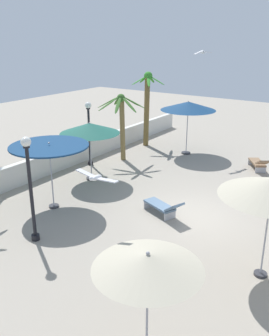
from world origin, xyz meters
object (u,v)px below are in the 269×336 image
object	(u,v)px
patio_umbrella_3	(148,263)
patio_umbrella_1	(49,148)
palm_tree_0	(122,117)
lamp_post_0	(30,183)
patio_umbrella_0	(90,128)
lounge_chair_1	(259,163)
seagull_1	(203,52)
patio_umbrella_2	(188,106)
lounge_chair_0	(163,206)
lamp_post_1	(89,128)
palm_tree_1	(147,101)
seagull_2	(96,177)

from	to	relation	value
patio_umbrella_3	patio_umbrella_1	bearing A→B (deg)	59.37
palm_tree_0	lamp_post_0	xyz separation A→B (m)	(-8.71, -2.71, -0.33)
patio_umbrella_0	patio_umbrella_3	bearing A→B (deg)	-133.17
lounge_chair_1	patio_umbrella_1	bearing A→B (deg)	149.03
lounge_chair_1	seagull_1	world-z (taller)	seagull_1
patio_umbrella_1	lounge_chair_1	world-z (taller)	patio_umbrella_1
patio_umbrella_2	palm_tree_0	distance (m)	3.98
lounge_chair_0	patio_umbrella_2	bearing A→B (deg)	21.04
lamp_post_1	seagull_1	world-z (taller)	seagull_1
palm_tree_1	lounge_chair_0	xyz separation A→B (m)	(-8.03, -5.95, -2.42)
lounge_chair_1	palm_tree_0	bearing A→B (deg)	111.37
lamp_post_0	seagull_2	xyz separation A→B (m)	(-1.31, -3.98, 1.47)
patio_umbrella_1	patio_umbrella_2	bearing A→B (deg)	-6.39
seagull_1	seagull_2	bearing A→B (deg)	-164.32
lamp_post_1	lounge_chair_1	bearing A→B (deg)	-60.96
lamp_post_0	lamp_post_1	world-z (taller)	lamp_post_0
patio_umbrella_1	patio_umbrella_2	xyz separation A→B (m)	(9.67, -1.08, 0.30)
patio_umbrella_1	seagull_2	bearing A→B (deg)	-123.08
palm_tree_1	lounge_chair_1	world-z (taller)	palm_tree_1
lounge_chair_0	lamp_post_1	bearing A→B (deg)	64.80
lamp_post_0	patio_umbrella_2	bearing A→B (deg)	1.48
lamp_post_0	lounge_chair_0	bearing A→B (deg)	-33.34
patio_umbrella_3	lamp_post_1	world-z (taller)	lamp_post_1
lamp_post_0	patio_umbrella_3	bearing A→B (deg)	-109.90
patio_umbrella_3	lounge_chair_0	bearing A→B (deg)	27.49
lamp_post_0	lounge_chair_1	xyz separation A→B (m)	(11.39, -4.13, -1.72)
seagull_2	lounge_chair_0	bearing A→B (deg)	13.46
patio_umbrella_0	patio_umbrella_2	world-z (taller)	patio_umbrella_2
palm_tree_1	seagull_1	distance (m)	4.49
lamp_post_1	seagull_2	distance (m)	11.43
patio_umbrella_0	seagull_1	distance (m)	8.08
lamp_post_1	lounge_chair_0	size ratio (longest dim) A/B	1.76
patio_umbrella_0	lamp_post_1	size ratio (longest dim) A/B	0.83
lamp_post_1	lounge_chair_1	distance (m)	9.05
patio_umbrella_1	lounge_chair_0	size ratio (longest dim) A/B	1.58
patio_umbrella_3	lamp_post_0	xyz separation A→B (m)	(2.14, 5.93, -0.42)
lamp_post_0	seagull_1	size ratio (longest dim) A/B	2.78
patio_umbrella_2	palm_tree_0	size ratio (longest dim) A/B	0.85
patio_umbrella_2	patio_umbrella_3	xyz separation A→B (m)	(-14.00, -6.23, -0.30)
patio_umbrella_3	lounge_chair_1	size ratio (longest dim) A/B	1.50
seagull_1	patio_umbrella_2	bearing A→B (deg)	148.10
lamp_post_1	seagull_1	size ratio (longest dim) A/B	2.60
palm_tree_0	lamp_post_0	distance (m)	9.13
patio_umbrella_3	seagull_1	world-z (taller)	seagull_1
patio_umbrella_0	palm_tree_0	bearing A→B (deg)	9.22
palm_tree_1	lounge_chair_0	distance (m)	10.28
palm_tree_0	seagull_1	distance (m)	5.77
patio_umbrella_2	seagull_2	bearing A→B (deg)	-161.99
patio_umbrella_1	palm_tree_1	distance (m)	10.10
patio_umbrella_1	lamp_post_1	distance (m)	5.40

